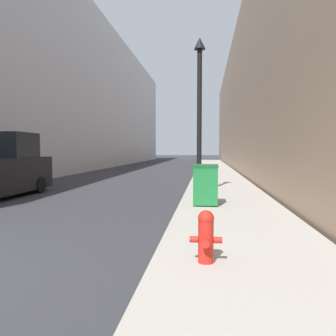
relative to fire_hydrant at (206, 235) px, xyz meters
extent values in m
cube|color=#ADA89E|center=(0.69, 16.56, -0.46)|extent=(2.96, 60.00, 0.14)
cube|color=#BCBCC1|center=(-15.16, 24.56, 6.33)|extent=(12.00, 60.00, 13.73)
cube|color=#9E7F66|center=(8.27, 24.56, 5.27)|extent=(12.00, 60.00, 11.60)
cylinder|color=red|center=(0.00, 0.01, -0.10)|extent=(0.22, 0.22, 0.59)
sphere|color=red|center=(0.00, 0.01, 0.24)|extent=(0.23, 0.23, 0.23)
cylinder|color=red|center=(0.00, 0.01, 0.31)|extent=(0.06, 0.06, 0.05)
cylinder|color=red|center=(0.00, -0.16, -0.07)|extent=(0.11, 0.12, 0.11)
cylinder|color=red|center=(-0.17, 0.01, -0.07)|extent=(0.12, 0.09, 0.09)
cylinder|color=red|center=(0.17, 0.01, -0.07)|extent=(0.12, 0.09, 0.09)
cube|color=#1E7538|center=(-0.02, 4.84, 0.17)|extent=(0.69, 0.68, 1.06)
cube|color=#16572A|center=(-0.02, 4.84, 0.74)|extent=(0.71, 0.70, 0.08)
cylinder|color=black|center=(-0.31, 5.13, -0.31)|extent=(0.05, 0.16, 0.16)
cylinder|color=black|center=(0.27, 5.13, -0.31)|extent=(0.05, 0.16, 0.16)
cylinder|color=black|center=(-0.26, 7.43, -0.27)|extent=(0.33, 0.33, 0.25)
cylinder|color=black|center=(-0.26, 7.43, 2.21)|extent=(0.17, 0.17, 5.19)
cone|color=black|center=(-0.26, 7.43, 5.01)|extent=(0.42, 0.42, 0.42)
cube|color=black|center=(-7.54, 7.08, 1.38)|extent=(1.80, 1.64, 0.94)
cylinder|color=black|center=(-6.64, 7.77, -0.21)|extent=(0.24, 0.64, 0.64)
camera|label=1|loc=(0.00, -4.57, 1.20)|focal=35.00mm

